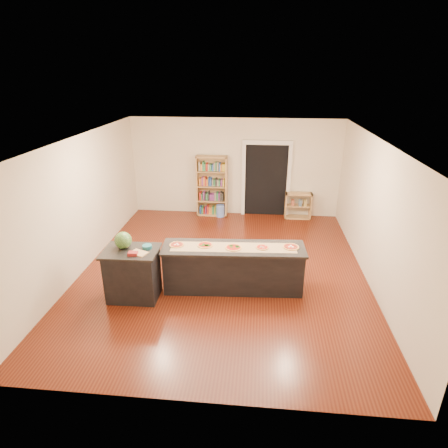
# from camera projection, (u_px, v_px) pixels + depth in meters

# --- Properties ---
(room) EXTENTS (6.00, 7.00, 2.80)m
(room) POSITION_uv_depth(u_px,v_px,m) (223.00, 210.00, 7.58)
(room) COLOR beige
(room) RESTS_ON ground
(doorway) EXTENTS (1.40, 0.09, 2.21)m
(doorway) POSITION_uv_depth(u_px,v_px,m) (266.00, 175.00, 10.76)
(doorway) COLOR black
(doorway) RESTS_ON room
(kitchen_island) EXTENTS (2.73, 0.74, 0.90)m
(kitchen_island) POSITION_uv_depth(u_px,v_px,m) (233.00, 268.00, 7.29)
(kitchen_island) COLOR black
(kitchen_island) RESTS_ON ground
(side_counter) EXTENTS (1.00, 0.73, 0.99)m
(side_counter) POSITION_uv_depth(u_px,v_px,m) (133.00, 274.00, 6.98)
(side_counter) COLOR black
(side_counter) RESTS_ON ground
(bookshelf) EXTENTS (0.88, 0.31, 1.77)m
(bookshelf) POSITION_uv_depth(u_px,v_px,m) (212.00, 186.00, 10.86)
(bookshelf) COLOR tan
(bookshelf) RESTS_ON ground
(low_shelf) EXTENTS (0.75, 0.32, 0.75)m
(low_shelf) POSITION_uv_depth(u_px,v_px,m) (298.00, 206.00, 10.83)
(low_shelf) COLOR tan
(low_shelf) RESTS_ON ground
(waste_bin) EXTENTS (0.25, 0.25, 0.36)m
(waste_bin) POSITION_uv_depth(u_px,v_px,m) (220.00, 211.00, 11.01)
(waste_bin) COLOR #6386DD
(waste_bin) RESTS_ON ground
(kraft_paper) EXTENTS (2.39, 0.57, 0.00)m
(kraft_paper) POSITION_uv_depth(u_px,v_px,m) (233.00, 247.00, 7.11)
(kraft_paper) COLOR #93774B
(kraft_paper) RESTS_ON kitchen_island
(watermelon) EXTENTS (0.31, 0.31, 0.31)m
(watermelon) POSITION_uv_depth(u_px,v_px,m) (123.00, 240.00, 6.82)
(watermelon) COLOR #144214
(watermelon) RESTS_ON side_counter
(cutting_board) EXTENTS (0.36, 0.31, 0.02)m
(cutting_board) POSITION_uv_depth(u_px,v_px,m) (139.00, 253.00, 6.67)
(cutting_board) COLOR tan
(cutting_board) RESTS_ON side_counter
(package_red) EXTENTS (0.17, 0.13, 0.06)m
(package_red) POSITION_uv_depth(u_px,v_px,m) (133.00, 254.00, 6.61)
(package_red) COLOR maroon
(package_red) RESTS_ON side_counter
(package_teal) EXTENTS (0.18, 0.18, 0.07)m
(package_teal) POSITION_uv_depth(u_px,v_px,m) (147.00, 247.00, 6.85)
(package_teal) COLOR #195966
(package_teal) RESTS_ON side_counter
(pizza_a) EXTENTS (0.29, 0.29, 0.02)m
(pizza_a) POSITION_uv_depth(u_px,v_px,m) (177.00, 245.00, 7.19)
(pizza_a) COLOR #DCB254
(pizza_a) RESTS_ON kitchen_island
(pizza_b) EXTENTS (0.32, 0.32, 0.02)m
(pizza_b) POSITION_uv_depth(u_px,v_px,m) (205.00, 245.00, 7.17)
(pizza_b) COLOR #DCB254
(pizza_b) RESTS_ON kitchen_island
(pizza_c) EXTENTS (0.31, 0.31, 0.02)m
(pizza_c) POSITION_uv_depth(u_px,v_px,m) (233.00, 247.00, 7.07)
(pizza_c) COLOR #DCB254
(pizza_c) RESTS_ON kitchen_island
(pizza_d) EXTENTS (0.26, 0.26, 0.02)m
(pizza_d) POSITION_uv_depth(u_px,v_px,m) (262.00, 247.00, 7.08)
(pizza_d) COLOR #DCB254
(pizza_d) RESTS_ON kitchen_island
(pizza_e) EXTENTS (0.31, 0.31, 0.02)m
(pizza_e) POSITION_uv_depth(u_px,v_px,m) (291.00, 247.00, 7.10)
(pizza_e) COLOR #DCB254
(pizza_e) RESTS_ON kitchen_island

